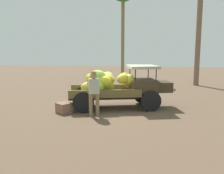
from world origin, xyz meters
TOP-DOWN VIEW (x-y plane):
  - ground_plane at (0.00, 0.00)m, footprint 60.00×60.00m
  - truck at (0.45, 0.08)m, footprint 4.66×2.69m
  - farmer at (-0.41, -1.42)m, footprint 0.55×0.51m
  - wooden_crate at (-1.72, -1.22)m, footprint 0.75×0.74m

SIDE VIEW (x-z plane):
  - ground_plane at x=0.00m, z-range 0.00..0.00m
  - wooden_crate at x=-1.72m, z-range 0.00..0.41m
  - truck at x=0.45m, z-range 0.04..1.91m
  - farmer at x=-0.41m, z-range 0.12..1.86m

